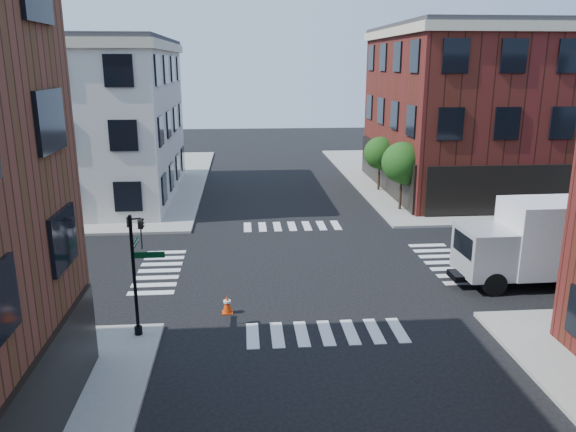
{
  "coord_description": "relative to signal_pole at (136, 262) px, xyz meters",
  "views": [
    {
      "loc": [
        -2.95,
        -25.56,
        9.59
      ],
      "look_at": [
        -0.8,
        0.29,
        2.5
      ],
      "focal_mm": 35.0,
      "sensor_mm": 36.0,
      "label": 1
    }
  ],
  "objects": [
    {
      "name": "ground",
      "position": [
        6.72,
        6.68,
        -2.86
      ],
      "size": [
        120.0,
        120.0,
        0.0
      ],
      "primitive_type": "plane",
      "color": "black",
      "rests_on": "ground"
    },
    {
      "name": "sidewalk_ne",
      "position": [
        27.72,
        27.68,
        -2.78
      ],
      "size": [
        30.0,
        30.0,
        0.15
      ],
      "primitive_type": "cube",
      "color": "gray",
      "rests_on": "ground"
    },
    {
      "name": "sidewalk_nw",
      "position": [
        -14.28,
        27.68,
        -2.78
      ],
      "size": [
        30.0,
        30.0,
        0.15
      ],
      "primitive_type": "cube",
      "color": "gray",
      "rests_on": "ground"
    },
    {
      "name": "building_ne",
      "position": [
        27.22,
        22.68,
        3.14
      ],
      "size": [
        25.0,
        16.0,
        12.0
      ],
      "primitive_type": "cube",
      "color": "#451A11",
      "rests_on": "ground"
    },
    {
      "name": "building_nw",
      "position": [
        -12.28,
        22.68,
        2.64
      ],
      "size": [
        22.0,
        16.0,
        11.0
      ],
      "primitive_type": "cube",
      "color": "beige",
      "rests_on": "ground"
    },
    {
      "name": "tree_near",
      "position": [
        14.28,
        16.65,
        0.3
      ],
      "size": [
        2.69,
        2.69,
        4.49
      ],
      "color": "black",
      "rests_on": "ground"
    },
    {
      "name": "tree_far",
      "position": [
        14.28,
        22.65,
        0.02
      ],
      "size": [
        2.43,
        2.43,
        4.07
      ],
      "color": "black",
      "rests_on": "ground"
    },
    {
      "name": "signal_pole",
      "position": [
        0.0,
        0.0,
        0.0
      ],
      "size": [
        1.29,
        1.24,
        4.6
      ],
      "color": "black",
      "rests_on": "ground"
    },
    {
      "name": "box_truck",
      "position": [
        17.55,
        3.71,
        -0.88
      ],
      "size": [
        8.48,
        2.76,
        3.8
      ],
      "rotation": [
        0.0,
        0.0,
        0.02
      ],
      "color": "silver",
      "rests_on": "ground"
    },
    {
      "name": "traffic_cone",
      "position": [
        3.07,
        1.72,
        -2.49
      ],
      "size": [
        0.44,
        0.44,
        0.76
      ],
      "rotation": [
        0.0,
        0.0,
        0.08
      ],
      "color": "#DB3C09",
      "rests_on": "ground"
    }
  ]
}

